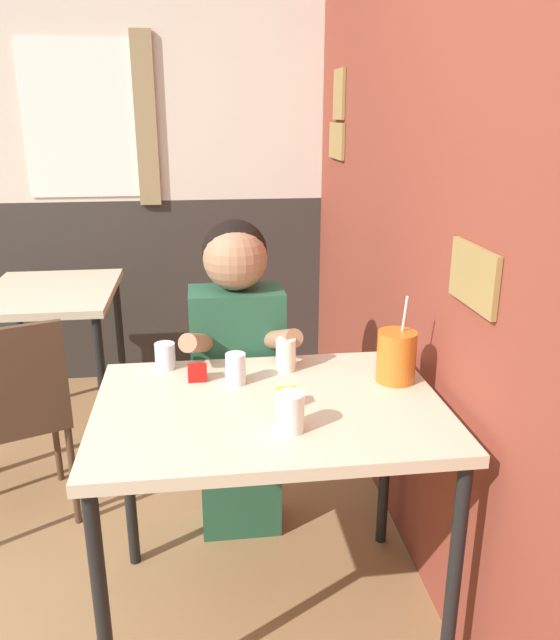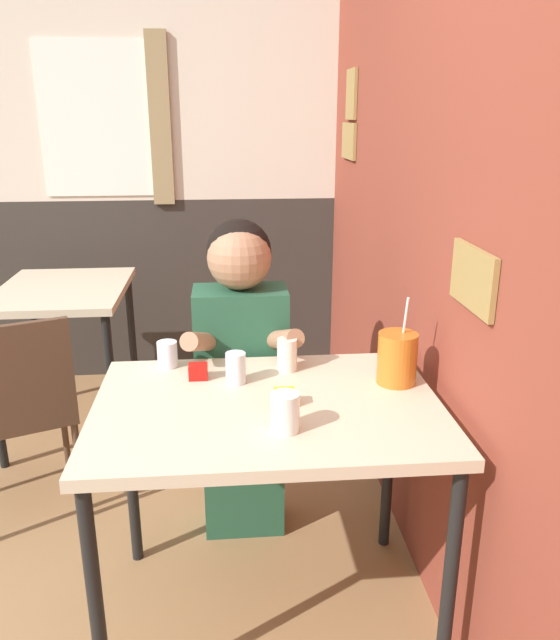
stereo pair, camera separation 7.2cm
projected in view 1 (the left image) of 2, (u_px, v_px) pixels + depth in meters
name	position (u px, v px, depth m)	size (l,w,h in m)	color
brick_wall_right	(389.00, 175.00, 2.51)	(0.08, 4.52, 2.70)	brown
back_wall	(129.00, 155.00, 3.58)	(5.23, 0.09, 2.70)	beige
main_table	(270.00, 426.00, 1.85)	(1.02, 0.73, 0.78)	beige
background_table	(52.00, 310.00, 3.04)	(0.61, 0.77, 0.78)	beige
chair_near_window	(11.00, 408.00, 2.39)	(0.52, 0.52, 0.87)	#4C3323
person_seated	(238.00, 370.00, 2.32)	(0.42, 0.42, 1.24)	#235138
cocktail_pitcher	(396.00, 356.00, 1.96)	(0.12, 0.12, 0.28)	#C6661E
glass_near_pitcher	(165.00, 356.00, 2.07)	(0.07, 0.07, 0.09)	silver
glass_center	(290.00, 412.00, 1.66)	(0.08, 0.08, 0.11)	silver
glass_far_side	(286.00, 355.00, 2.05)	(0.07, 0.07, 0.11)	silver
glass_by_brick	(236.00, 369.00, 1.95)	(0.06, 0.06, 0.10)	silver
condiment_ketchup	(198.00, 373.00, 1.98)	(0.06, 0.04, 0.05)	#B7140F
condiment_mustard	(287.00, 397.00, 1.81)	(0.06, 0.04, 0.05)	yellow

